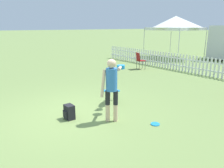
{
  "coord_description": "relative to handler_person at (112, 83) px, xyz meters",
  "views": [
    {
      "loc": [
        5.14,
        -2.6,
        2.37
      ],
      "look_at": [
        0.36,
        1.01,
        0.76
      ],
      "focal_mm": 35.0,
      "sensor_mm": 36.0,
      "label": 1
    }
  ],
  "objects": [
    {
      "name": "handler_person",
      "position": [
        0.0,
        0.0,
        0.0
      ],
      "size": [
        0.69,
        1.01,
        1.6
      ],
      "rotation": [
        0.0,
        0.0,
        0.91
      ],
      "color": "beige",
      "rests_on": "ground_plane"
    },
    {
      "name": "leaping_dog",
      "position": [
        -1.01,
        0.76,
        -0.46
      ],
      "size": [
        0.95,
        0.78,
        0.89
      ],
      "rotation": [
        0.0,
        0.0,
        -2.23
      ],
      "color": "black",
      "rests_on": "ground_plane"
    },
    {
      "name": "frisbee_near_handler",
      "position": [
        -1.97,
        1.71,
        -0.99
      ],
      "size": [
        0.22,
        0.22,
        0.02
      ],
      "color": "#1E8CD8",
      "rests_on": "ground_plane"
    },
    {
      "name": "frisbee_near_dog",
      "position": [
        -2.28,
        1.34,
        -0.99
      ],
      "size": [
        0.22,
        0.22,
        0.02
      ],
      "color": "#1E8CD8",
      "rests_on": "ground_plane"
    },
    {
      "name": "ground_plane",
      "position": [
        -0.98,
        -0.54,
        -1.0
      ],
      "size": [
        240.0,
        240.0,
        0.0
      ],
      "primitive_type": "plane",
      "color": "olive"
    },
    {
      "name": "canopy_tent_main",
      "position": [
        -6.24,
        10.53,
        1.54
      ],
      "size": [
        3.21,
        3.21,
        3.05
      ],
      "color": "silver",
      "rests_on": "ground_plane"
    },
    {
      "name": "picket_fence",
      "position": [
        -0.98,
        6.79,
        -0.55
      ],
      "size": [
        16.17,
        0.04,
        0.91
      ],
      "color": "white",
      "rests_on": "ground_plane"
    },
    {
      "name": "frisbee_midfield",
      "position": [
        0.85,
        0.7,
        -0.99
      ],
      "size": [
        0.22,
        0.22,
        0.02
      ],
      "color": "#1E8CD8",
      "rests_on": "ground_plane"
    },
    {
      "name": "backpack_on_grass",
      "position": [
        -0.75,
        -0.84,
        -0.81
      ],
      "size": [
        0.28,
        0.24,
        0.38
      ],
      "color": "black",
      "rests_on": "ground_plane"
    },
    {
      "name": "folding_chair_center",
      "position": [
        -4.57,
        5.37,
        -0.44
      ],
      "size": [
        0.55,
        0.56,
        0.93
      ],
      "rotation": [
        0.0,
        0.0,
        2.82
      ],
      "color": "#333338",
      "rests_on": "ground_plane"
    }
  ]
}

